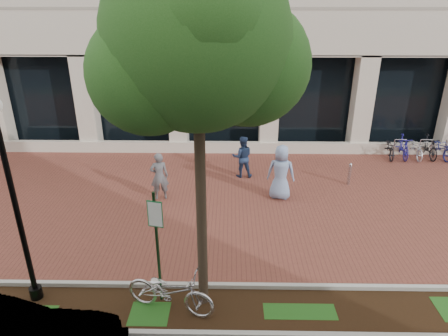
{
  "coord_description": "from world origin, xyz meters",
  "views": [
    {
      "loc": [
        0.32,
        -12.16,
        6.47
      ],
      "look_at": [
        0.12,
        -0.8,
        1.54
      ],
      "focal_mm": 32.0,
      "sensor_mm": 36.0,
      "label": 1
    }
  ],
  "objects_px": {
    "lamppost": "(13,196)",
    "locked_bicycle": "(170,291)",
    "bollard": "(349,174)",
    "street_tree": "(200,50)",
    "pedestrian_mid": "(242,157)",
    "pedestrian_right": "(281,172)",
    "parking_sign": "(157,236)",
    "pedestrian_left": "(159,176)",
    "bike_rack_cluster": "(421,147)"
  },
  "relations": [
    {
      "from": "lamppost",
      "to": "locked_bicycle",
      "type": "bearing_deg",
      "value": -6.01
    },
    {
      "from": "bollard",
      "to": "street_tree",
      "type": "bearing_deg",
      "value": -128.36
    },
    {
      "from": "street_tree",
      "to": "locked_bicycle",
      "type": "xyz_separation_m",
      "value": [
        -0.76,
        -0.33,
        -5.04
      ]
    },
    {
      "from": "pedestrian_mid",
      "to": "pedestrian_right",
      "type": "bearing_deg",
      "value": 122.27
    },
    {
      "from": "parking_sign",
      "to": "locked_bicycle",
      "type": "xyz_separation_m",
      "value": [
        0.27,
        -0.32,
        -1.2
      ]
    },
    {
      "from": "parking_sign",
      "to": "street_tree",
      "type": "height_order",
      "value": "street_tree"
    },
    {
      "from": "parking_sign",
      "to": "pedestrian_left",
      "type": "xyz_separation_m",
      "value": [
        -0.83,
        5.0,
        -0.9
      ]
    },
    {
      "from": "street_tree",
      "to": "bike_rack_cluster",
      "type": "distance_m",
      "value": 13.59
    },
    {
      "from": "street_tree",
      "to": "pedestrian_right",
      "type": "relative_size",
      "value": 3.87
    },
    {
      "from": "pedestrian_mid",
      "to": "bollard",
      "type": "distance_m",
      "value": 4.01
    },
    {
      "from": "lamppost",
      "to": "pedestrian_right",
      "type": "height_order",
      "value": "lamppost"
    },
    {
      "from": "bike_rack_cluster",
      "to": "parking_sign",
      "type": "bearing_deg",
      "value": -135.31
    },
    {
      "from": "parking_sign",
      "to": "pedestrian_left",
      "type": "bearing_deg",
      "value": 112.4
    },
    {
      "from": "pedestrian_right",
      "to": "parking_sign",
      "type": "bearing_deg",
      "value": 67.98
    },
    {
      "from": "bollard",
      "to": "bike_rack_cluster",
      "type": "xyz_separation_m",
      "value": [
        3.84,
        2.8,
        0.02
      ]
    },
    {
      "from": "locked_bicycle",
      "to": "pedestrian_mid",
      "type": "distance_m",
      "value": 7.43
    },
    {
      "from": "street_tree",
      "to": "pedestrian_mid",
      "type": "distance_m",
      "value": 8.44
    },
    {
      "from": "pedestrian_left",
      "to": "lamppost",
      "type": "bearing_deg",
      "value": 53.74
    },
    {
      "from": "parking_sign",
      "to": "locked_bicycle",
      "type": "relative_size",
      "value": 1.36
    },
    {
      "from": "lamppost",
      "to": "street_tree",
      "type": "bearing_deg",
      "value": -0.14
    },
    {
      "from": "street_tree",
      "to": "locked_bicycle",
      "type": "distance_m",
      "value": 5.11
    },
    {
      "from": "parking_sign",
      "to": "pedestrian_mid",
      "type": "height_order",
      "value": "parking_sign"
    },
    {
      "from": "street_tree",
      "to": "pedestrian_left",
      "type": "bearing_deg",
      "value": 110.45
    },
    {
      "from": "lamppost",
      "to": "bike_rack_cluster",
      "type": "distance_m",
      "value": 15.74
    },
    {
      "from": "locked_bicycle",
      "to": "bike_rack_cluster",
      "type": "bearing_deg",
      "value": -29.18
    },
    {
      "from": "street_tree",
      "to": "pedestrian_left",
      "type": "xyz_separation_m",
      "value": [
        -1.86,
        4.99,
        -4.74
      ]
    },
    {
      "from": "street_tree",
      "to": "pedestrian_mid",
      "type": "xyz_separation_m",
      "value": [
        0.99,
        6.89,
        -4.77
      ]
    },
    {
      "from": "locked_bicycle",
      "to": "pedestrian_mid",
      "type": "height_order",
      "value": "pedestrian_mid"
    },
    {
      "from": "pedestrian_left",
      "to": "street_tree",
      "type": "bearing_deg",
      "value": 96.79
    },
    {
      "from": "locked_bicycle",
      "to": "pedestrian_right",
      "type": "xyz_separation_m",
      "value": [
        3.01,
        5.45,
        0.42
      ]
    },
    {
      "from": "locked_bicycle",
      "to": "bike_rack_cluster",
      "type": "relative_size",
      "value": 0.59
    },
    {
      "from": "pedestrian_right",
      "to": "bike_rack_cluster",
      "type": "xyz_separation_m",
      "value": [
        6.52,
        3.9,
        -0.5
      ]
    },
    {
      "from": "locked_bicycle",
      "to": "bollard",
      "type": "height_order",
      "value": "locked_bicycle"
    },
    {
      "from": "parking_sign",
      "to": "bike_rack_cluster",
      "type": "bearing_deg",
      "value": 55.6
    },
    {
      "from": "pedestrian_left",
      "to": "bollard",
      "type": "bearing_deg",
      "value": 176.66
    },
    {
      "from": "parking_sign",
      "to": "lamppost",
      "type": "distance_m",
      "value": 3.05
    },
    {
      "from": "pedestrian_mid",
      "to": "street_tree",
      "type": "bearing_deg",
      "value": 78.58
    },
    {
      "from": "bollard",
      "to": "bike_rack_cluster",
      "type": "height_order",
      "value": "bike_rack_cluster"
    },
    {
      "from": "locked_bicycle",
      "to": "bollard",
      "type": "bearing_deg",
      "value": -24.6
    },
    {
      "from": "parking_sign",
      "to": "pedestrian_mid",
      "type": "xyz_separation_m",
      "value": [
        2.02,
        6.9,
        -0.93
      ]
    },
    {
      "from": "street_tree",
      "to": "locked_bicycle",
      "type": "relative_size",
      "value": 3.64
    },
    {
      "from": "parking_sign",
      "to": "bollard",
      "type": "xyz_separation_m",
      "value": [
        5.96,
        6.23,
        -1.31
      ]
    },
    {
      "from": "pedestrian_right",
      "to": "pedestrian_mid",
      "type": "bearing_deg",
      "value": -43.92
    },
    {
      "from": "parking_sign",
      "to": "street_tree",
      "type": "distance_m",
      "value": 3.98
    },
    {
      "from": "lamppost",
      "to": "pedestrian_mid",
      "type": "bearing_deg",
      "value": 54.41
    },
    {
      "from": "lamppost",
      "to": "bike_rack_cluster",
      "type": "height_order",
      "value": "lamppost"
    },
    {
      "from": "street_tree",
      "to": "pedestrian_right",
      "type": "bearing_deg",
      "value": 66.26
    },
    {
      "from": "lamppost",
      "to": "pedestrian_mid",
      "type": "distance_m",
      "value": 8.67
    },
    {
      "from": "locked_bicycle",
      "to": "pedestrian_right",
      "type": "relative_size",
      "value": 1.06
    },
    {
      "from": "pedestrian_mid",
      "to": "bollard",
      "type": "bearing_deg",
      "value": 167.19
    }
  ]
}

